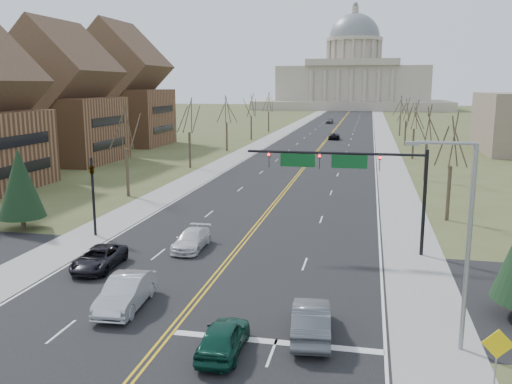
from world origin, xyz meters
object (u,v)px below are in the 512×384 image
at_px(car_nb_inner_lead, 223,337).
at_px(car_sb_inner_second, 192,240).
at_px(signal_mast, 348,169).
at_px(car_sb_outer_lead, 99,258).
at_px(signal_left, 93,188).
at_px(car_nb_outer_lead, 311,320).
at_px(car_far_sb, 330,121).
at_px(car_far_nb, 334,136).
at_px(street_light, 463,233).
at_px(warn_sign, 497,351).
at_px(car_sb_inner_lead, 126,292).

height_order(car_nb_inner_lead, car_sb_inner_second, car_nb_inner_lead).
bearing_deg(signal_mast, car_sb_outer_lead, -155.07).
height_order(signal_left, car_nb_outer_lead, signal_left).
bearing_deg(signal_mast, car_sb_inner_second, -170.19).
bearing_deg(car_far_sb, car_far_nb, -79.56).
height_order(signal_mast, car_far_nb, signal_mast).
bearing_deg(car_sb_outer_lead, signal_mast, 21.82).
height_order(street_light, car_nb_inner_lead, street_light).
xyz_separation_m(street_light, car_nb_outer_lead, (-6.26, -0.11, -4.41)).
height_order(signal_left, warn_sign, signal_left).
bearing_deg(car_far_sb, warn_sign, -78.35).
distance_m(signal_left, car_far_nb, 80.09).
bearing_deg(car_sb_outer_lead, car_nb_outer_lead, -28.53).
bearing_deg(warn_sign, car_sb_outer_lead, 153.35).
bearing_deg(signal_left, street_light, -29.12).
height_order(warn_sign, car_sb_inner_second, warn_sign).
bearing_deg(car_nb_inner_lead, car_sb_outer_lead, -41.40).
bearing_deg(car_nb_outer_lead, car_nb_inner_lead, 27.83).
bearing_deg(street_light, car_far_sb, 96.36).
bearing_deg(warn_sign, street_light, 100.75).
height_order(car_far_nb, car_far_sb, car_far_sb).
distance_m(car_sb_outer_lead, car_far_sb, 134.60).
xyz_separation_m(car_sb_outer_lead, car_sb_inner_second, (4.37, 5.13, 0.00)).
height_order(street_light, car_far_sb, street_light).
bearing_deg(car_sb_inner_second, car_sb_inner_lead, -90.67).
height_order(signal_mast, street_light, street_light).
xyz_separation_m(street_light, warn_sign, (0.76, -4.02, -3.21)).
height_order(signal_left, car_far_sb, signal_left).
bearing_deg(car_sb_inner_lead, car_nb_outer_lead, -11.77).
relative_size(car_sb_inner_lead, car_far_nb, 1.00).
bearing_deg(car_far_sb, car_nb_inner_lead, -82.46).
bearing_deg(car_nb_outer_lead, signal_mast, -99.69).
height_order(warn_sign, car_far_nb, warn_sign).
distance_m(signal_left, warn_sign, 30.57).
distance_m(car_nb_outer_lead, car_sb_inner_lead, 9.77).
bearing_deg(car_sb_inner_lead, car_far_sb, 85.85).
xyz_separation_m(car_sb_inner_lead, car_sb_inner_second, (0.05, 10.47, -0.16)).
bearing_deg(signal_mast, car_sb_inner_lead, -130.89).
bearing_deg(car_nb_inner_lead, car_sb_inner_second, -67.39).
height_order(signal_left, car_sb_inner_lead, signal_left).
xyz_separation_m(warn_sign, car_sb_inner_lead, (-16.71, 5.21, -1.17)).
xyz_separation_m(signal_mast, car_sb_inner_lead, (-10.65, -12.30, -4.92)).
distance_m(car_nb_inner_lead, car_sb_inner_second, 15.37).
height_order(car_sb_outer_lead, car_sb_inner_second, same).
relative_size(car_sb_inner_lead, car_far_sb, 1.10).
distance_m(car_nb_outer_lead, car_sb_outer_lead, 15.50).
bearing_deg(car_sb_inner_second, car_nb_outer_lead, -51.13).
bearing_deg(signal_mast, signal_left, 180.00).
bearing_deg(car_far_nb, car_sb_inner_second, 84.08).
bearing_deg(warn_sign, car_nb_outer_lead, 150.96).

